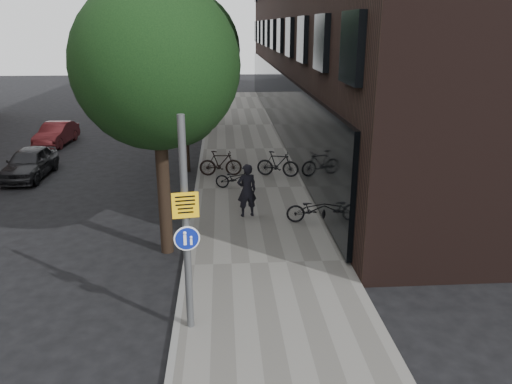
{
  "coord_description": "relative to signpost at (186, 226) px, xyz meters",
  "views": [
    {
      "loc": [
        -0.91,
        -8.95,
        6.29
      ],
      "look_at": [
        -0.05,
        3.83,
        2.0
      ],
      "focal_mm": 35.0,
      "sensor_mm": 36.0,
      "label": 1
    }
  ],
  "objects": [
    {
      "name": "parked_bike_facade_near",
      "position": [
        3.69,
        5.74,
        -1.85
      ],
      "size": [
        1.81,
        0.76,
        0.93
      ],
      "primitive_type": "imported",
      "rotation": [
        0.0,
        0.0,
        1.49
      ],
      "color": "black",
      "rests_on": "sidewalk"
    },
    {
      "name": "signpost",
      "position": [
        0.0,
        0.0,
        0.0
      ],
      "size": [
        0.53,
        0.15,
        4.59
      ],
      "rotation": [
        0.0,
        0.0,
        0.15
      ],
      "color": "#595B5E",
      "rests_on": "sidewalk"
    },
    {
      "name": "parked_car_mid",
      "position": [
        -8.37,
        18.35,
        -1.82
      ],
      "size": [
        1.6,
        3.83,
        1.23
      ],
      "primitive_type": "imported",
      "rotation": [
        0.0,
        0.0,
        -0.08
      ],
      "color": "#5B1A1D",
      "rests_on": "ground"
    },
    {
      "name": "parked_car_far",
      "position": [
        -6.59,
        27.65,
        -1.85
      ],
      "size": [
        2.17,
        4.24,
        1.18
      ],
      "primitive_type": "imported",
      "rotation": [
        0.0,
        0.0,
        0.13
      ],
      "color": "black",
      "rests_on": "ground"
    },
    {
      "name": "parked_bike_facade_far",
      "position": [
        3.11,
        11.09,
        -1.77
      ],
      "size": [
        1.89,
        1.03,
        1.09
      ],
      "primitive_type": "imported",
      "rotation": [
        0.0,
        0.0,
        1.27
      ],
      "color": "black",
      "rests_on": "sidewalk"
    },
    {
      "name": "parked_car_near",
      "position": [
        -7.58,
        12.05,
        -1.78
      ],
      "size": [
        1.61,
        3.87,
        1.31
      ],
      "primitive_type": "imported",
      "rotation": [
        0.0,
        0.0,
        -0.02
      ],
      "color": "black",
      "rests_on": "ground"
    },
    {
      "name": "curb_edge",
      "position": [
        -0.31,
        9.57,
        -2.37
      ],
      "size": [
        0.15,
        60.0,
        0.13
      ],
      "primitive_type": "cube",
      "color": "slate",
      "rests_on": "ground"
    },
    {
      "name": "pedestrian",
      "position": [
        1.55,
        6.48,
        -1.41
      ],
      "size": [
        0.74,
        0.57,
        1.83
      ],
      "primitive_type": "imported",
      "rotation": [
        0.0,
        0.0,
        3.36
      ],
      "color": "black",
      "rests_on": "sidewalk"
    },
    {
      "name": "parked_bike_curb_far",
      "position": [
        0.66,
        11.35,
        -1.77
      ],
      "size": [
        1.84,
        0.6,
        1.1
      ],
      "primitive_type": "imported",
      "rotation": [
        0.0,
        0.0,
        1.53
      ],
      "color": "black",
      "rests_on": "sidewalk"
    },
    {
      "name": "parked_bike_curb_near",
      "position": [
        1.24,
        9.53,
        -1.9
      ],
      "size": [
        1.65,
        0.84,
        0.83
      ],
      "primitive_type": "imported",
      "rotation": [
        0.0,
        0.0,
        1.38
      ],
      "color": "black",
      "rests_on": "sidewalk"
    },
    {
      "name": "street_tree_mid",
      "position": [
        -0.84,
        12.71,
        2.67
      ],
      "size": [
        5.0,
        5.0,
        7.8
      ],
      "color": "black",
      "rests_on": "ground"
    },
    {
      "name": "sidewalk",
      "position": [
        1.94,
        9.57,
        -2.38
      ],
      "size": [
        4.5,
        60.0,
        0.12
      ],
      "primitive_type": "cube",
      "color": "slate",
      "rests_on": "ground"
    },
    {
      "name": "ground",
      "position": [
        1.69,
        -0.43,
        -2.44
      ],
      "size": [
        120.0,
        120.0,
        0.0
      ],
      "primitive_type": "plane",
      "color": "black",
      "rests_on": "ground"
    },
    {
      "name": "street_tree_near",
      "position": [
        -0.84,
        4.21,
        2.67
      ],
      "size": [
        4.4,
        4.4,
        7.5
      ],
      "color": "black",
      "rests_on": "ground"
    },
    {
      "name": "street_tree_far",
      "position": [
        -0.84,
        21.71,
        2.67
      ],
      "size": [
        5.0,
        5.0,
        7.8
      ],
      "color": "black",
      "rests_on": "ground"
    }
  ]
}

